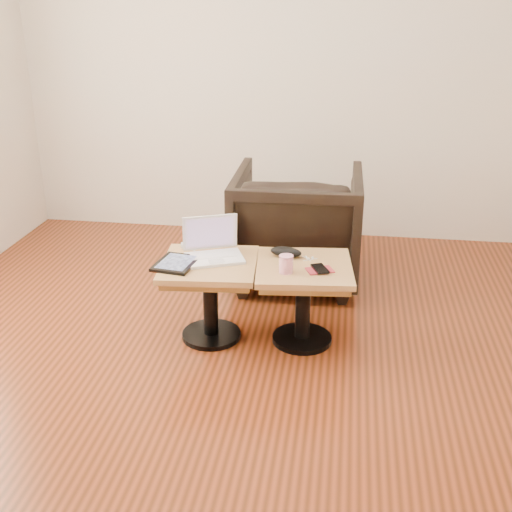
# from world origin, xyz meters

# --- Properties ---
(room_shell) EXTENTS (4.52, 4.52, 2.71)m
(room_shell) POSITION_xyz_m (0.00, 0.00, 1.35)
(room_shell) COLOR #4B220D
(room_shell) RESTS_ON ground
(side_table_left) EXTENTS (0.55, 0.55, 0.46)m
(side_table_left) POSITION_xyz_m (-0.43, 0.47, 0.35)
(side_table_left) COLOR black
(side_table_left) RESTS_ON ground
(side_table_right) EXTENTS (0.55, 0.55, 0.46)m
(side_table_right) POSITION_xyz_m (0.08, 0.50, 0.35)
(side_table_right) COLOR black
(side_table_right) RESTS_ON ground
(laptop) EXTENTS (0.37, 0.34, 0.22)m
(laptop) POSITION_xyz_m (-0.43, 0.54, 0.50)
(laptop) COLOR white
(laptop) RESTS_ON side_table_left
(tablet) EXTENTS (0.23, 0.28, 0.02)m
(tablet) POSITION_xyz_m (-0.60, 0.41, 0.47)
(tablet) COLOR black
(tablet) RESTS_ON side_table_left
(charging_adapter) EXTENTS (0.05, 0.05, 0.02)m
(charging_adapter) POSITION_xyz_m (-0.62, 0.66, 0.47)
(charging_adapter) COLOR white
(charging_adapter) RESTS_ON side_table_left
(glasses_case) EXTENTS (0.19, 0.11, 0.06)m
(glasses_case) POSITION_xyz_m (-0.03, 0.61, 0.49)
(glasses_case) COLOR black
(glasses_case) RESTS_ON side_table_right
(striped_cup) EXTENTS (0.08, 0.08, 0.09)m
(striped_cup) POSITION_xyz_m (-0.01, 0.39, 0.51)
(striped_cup) COLOR #D23475
(striped_cup) RESTS_ON side_table_right
(earbuds_tangle) EXTENTS (0.08, 0.05, 0.02)m
(earbuds_tangle) POSITION_xyz_m (0.10, 0.59, 0.47)
(earbuds_tangle) COLOR white
(earbuds_tangle) RESTS_ON side_table_right
(phone_on_sleeve) EXTENTS (0.16, 0.14, 0.02)m
(phone_on_sleeve) POSITION_xyz_m (0.16, 0.44, 0.47)
(phone_on_sleeve) COLOR #A91A39
(phone_on_sleeve) RESTS_ON side_table_right
(armchair) EXTENTS (0.83, 0.85, 0.76)m
(armchair) POSITION_xyz_m (-0.03, 1.33, 0.38)
(armchair) COLOR black
(armchair) RESTS_ON ground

